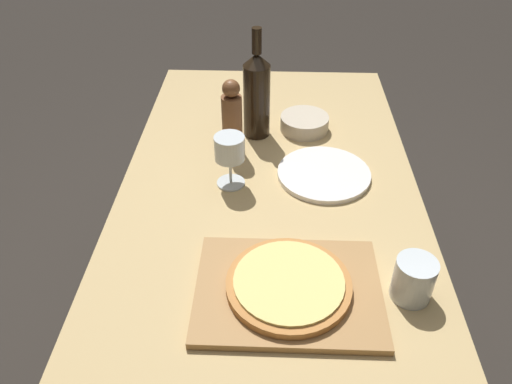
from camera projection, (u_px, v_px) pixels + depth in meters
ground_plane at (265, 363)px, 1.79m from camera, size 12.00×12.00×0.00m
dining_table at (268, 224)px, 1.38m from camera, size 0.80×1.52×0.78m
cutting_board at (288, 290)px, 1.05m from camera, size 0.39×0.29×0.02m
pizza at (289, 284)px, 1.03m from camera, size 0.26×0.26×0.02m
wine_bottle at (257, 94)px, 1.47m from camera, size 0.08×0.08×0.33m
pepper_mill at (232, 119)px, 1.41m from camera, size 0.06×0.06×0.23m
wine_glass at (230, 151)px, 1.29m from camera, size 0.08×0.08×0.15m
small_bowl at (304, 123)px, 1.56m from camera, size 0.15×0.15×0.05m
drinking_tumbler at (414, 279)px, 1.02m from camera, size 0.08×0.08×0.10m
dinner_plate at (324, 174)px, 1.38m from camera, size 0.26×0.26×0.01m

